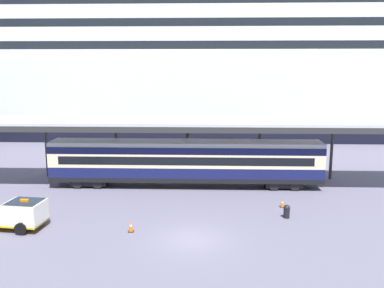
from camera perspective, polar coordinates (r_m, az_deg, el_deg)
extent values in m
plane|color=#5A5669|center=(25.91, 0.00, -13.17)|extent=(400.00, 400.00, 0.00)
cube|color=black|center=(72.08, -12.93, 3.32)|extent=(179.29, 24.51, 3.59)
cube|color=silver|center=(71.62, -13.12, 8.07)|extent=(179.29, 24.51, 8.37)
cube|color=silver|center=(71.64, -13.32, 12.65)|extent=(164.95, 22.55, 3.10)
cube|color=black|center=(60.89, -16.15, 13.11)|extent=(157.78, 0.12, 1.12)
cube|color=silver|center=(71.84, -13.42, 15.12)|extent=(158.35, 21.64, 3.10)
cube|color=black|center=(61.56, -16.17, 15.98)|extent=(151.47, 0.12, 1.12)
cube|color=silver|center=(72.18, -13.53, 17.57)|extent=(151.75, 20.74, 3.10)
cube|color=black|center=(62.39, -16.19, 18.77)|extent=(145.16, 0.12, 1.12)
cube|color=#B9B9B9|center=(36.24, -0.85, 3.20)|extent=(47.94, 5.74, 0.25)
cube|color=#2D2D2D|center=(33.55, -1.09, 1.97)|extent=(47.94, 0.20, 0.50)
cylinder|color=#2D2D2D|center=(42.07, -19.64, -0.50)|extent=(0.28, 0.28, 5.69)
cylinder|color=#2D2D2D|center=(40.06, -10.49, -0.59)|extent=(0.28, 0.28, 5.69)
cylinder|color=#2D2D2D|center=(39.15, -0.66, -0.66)|extent=(0.28, 0.28, 5.69)
cylinder|color=#2D2D2D|center=(39.43, 9.33, -0.72)|extent=(0.28, 0.28, 5.69)
cylinder|color=#2D2D2D|center=(40.88, 18.90, -0.76)|extent=(0.28, 0.28, 5.69)
cube|color=black|center=(36.71, -0.87, -4.61)|extent=(23.89, 2.80, 0.40)
cube|color=#141947|center=(36.55, -0.87, -3.63)|extent=(23.89, 2.80, 0.90)
cube|color=beige|center=(36.31, -0.88, -2.02)|extent=(23.89, 2.80, 1.20)
cube|color=black|center=(34.96, -0.99, -2.42)|extent=(21.98, 0.08, 0.72)
cube|color=#141947|center=(36.13, -0.88, -0.63)|extent=(23.89, 2.80, 0.60)
cube|color=#ABABAB|center=(36.04, -0.88, 0.12)|extent=(23.89, 2.69, 0.36)
cube|color=black|center=(38.22, -13.91, -4.94)|extent=(3.20, 2.35, 0.50)
cylinder|color=black|center=(37.40, -15.73, -5.41)|extent=(0.84, 0.12, 0.84)
cylinder|color=black|center=(36.90, -13.05, -5.50)|extent=(0.84, 0.12, 0.84)
cube|color=black|center=(37.40, 12.47, -5.22)|extent=(3.20, 2.35, 0.50)
cylinder|color=black|center=(36.13, 11.39, -5.78)|extent=(0.84, 0.12, 0.84)
cylinder|color=black|center=(36.47, 14.20, -5.74)|extent=(0.84, 0.12, 0.84)
cube|color=silver|center=(30.15, -24.55, -9.51)|extent=(5.39, 2.57, 0.36)
cube|color=#F2B20C|center=(30.19, -24.53, -9.74)|extent=(5.39, 2.59, 0.12)
cube|color=silver|center=(29.17, -22.23, -8.48)|extent=(2.49, 2.16, 1.10)
cube|color=#19232D|center=(29.06, -22.28, -7.83)|extent=(2.27, 2.06, 0.44)
cube|color=orange|center=(28.98, -22.31, -7.30)|extent=(0.58, 0.26, 0.16)
cylinder|color=black|center=(30.17, -20.79, -9.58)|extent=(0.82, 0.34, 0.80)
cylinder|color=black|center=(28.57, -22.77, -10.86)|extent=(0.82, 0.34, 0.80)
cube|color=black|center=(32.28, 12.46, -8.54)|extent=(0.36, 0.36, 0.04)
cone|color=#EA590F|center=(32.18, 12.48, -8.00)|extent=(0.30, 0.30, 0.60)
cylinder|color=white|center=(32.17, 12.48, -7.95)|extent=(0.17, 0.17, 0.08)
cube|color=black|center=(27.33, -8.51, -11.95)|extent=(0.36, 0.36, 0.04)
cone|color=#EA590F|center=(27.20, -8.53, -11.25)|extent=(0.30, 0.30, 0.69)
cylinder|color=white|center=(27.19, -8.53, -11.18)|extent=(0.17, 0.17, 0.10)
cylinder|color=black|center=(30.01, 13.05, -9.37)|extent=(0.44, 0.44, 0.70)
sphere|color=black|center=(29.89, 13.08, -8.70)|extent=(0.48, 0.48, 0.48)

